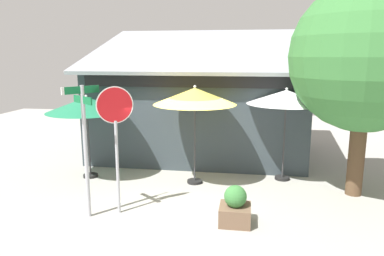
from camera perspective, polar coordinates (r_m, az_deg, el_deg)
ground_plane at (r=9.80m, az=-0.63°, el=-10.91°), size 28.00×28.00×0.10m
cafe_building at (r=13.78m, az=1.40°, el=3.35°), size 7.84×5.64×4.74m
street_sign_post at (r=8.39m, az=-16.54°, el=-1.66°), size 0.65×0.70×3.04m
stop_sign at (r=8.37m, az=-11.93°, el=0.47°), size 0.72×0.45×3.00m
patio_umbrella_forest_green_left at (r=11.15m, az=-16.28°, el=3.47°), size 2.37×2.37×2.53m
patio_umbrella_mustard_center at (r=10.14m, az=0.45°, el=4.95°), size 2.35×2.35×2.85m
patio_umbrella_ivory_right at (r=10.79m, az=14.63°, el=4.65°), size 2.28×2.28×2.76m
shade_tree at (r=10.12m, az=27.52°, el=9.21°), size 4.35×3.79×5.52m
sidewalk_planter at (r=8.22m, az=6.81°, el=-12.33°), size 0.69×0.69×0.88m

